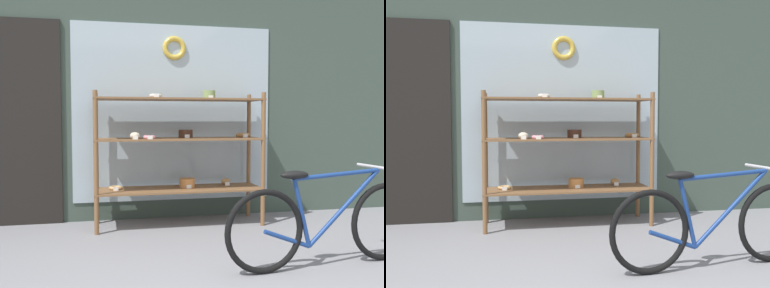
{
  "view_description": "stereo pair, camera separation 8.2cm",
  "coord_description": "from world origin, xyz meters",
  "views": [
    {
      "loc": [
        -0.59,
        -1.89,
        1.09
      ],
      "look_at": [
        0.1,
        1.3,
        0.9
      ],
      "focal_mm": 40.0,
      "sensor_mm": 36.0,
      "label": 1
    },
    {
      "loc": [
        -0.51,
        -1.91,
        1.09
      ],
      "look_at": [
        0.1,
        1.3,
        0.9
      ],
      "focal_mm": 40.0,
      "sensor_mm": 36.0,
      "label": 2
    }
  ],
  "objects": [
    {
      "name": "storefront_facade",
      "position": [
        -0.04,
        2.76,
        1.51
      ],
      "size": [
        5.89,
        0.13,
        3.08
      ],
      "color": "#3D4C42",
      "rests_on": "ground_plane"
    },
    {
      "name": "bicycle",
      "position": [
        1.02,
        0.92,
        0.33
      ],
      "size": [
        1.62,
        0.46,
        0.73
      ],
      "rotation": [
        0.0,
        0.0,
        0.09
      ],
      "color": "black",
      "rests_on": "ground_plane"
    },
    {
      "name": "display_case",
      "position": [
        0.21,
        2.39,
        0.81
      ],
      "size": [
        1.7,
        0.48,
        1.38
      ],
      "color": "brown",
      "rests_on": "ground_plane"
    }
  ]
}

